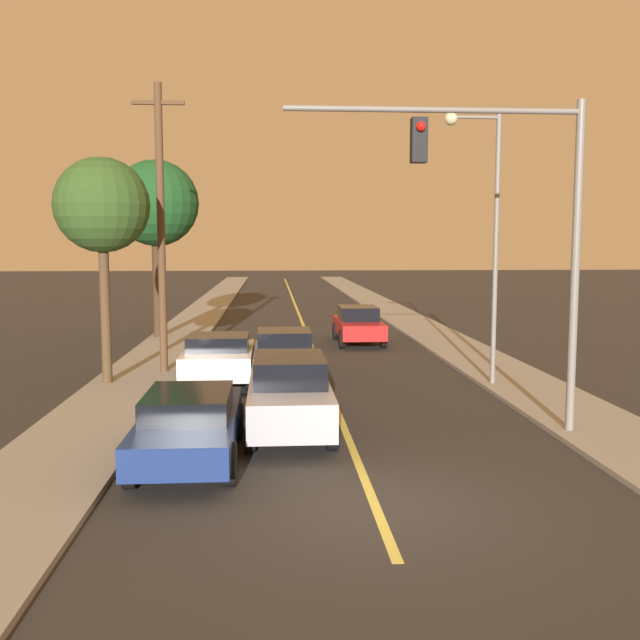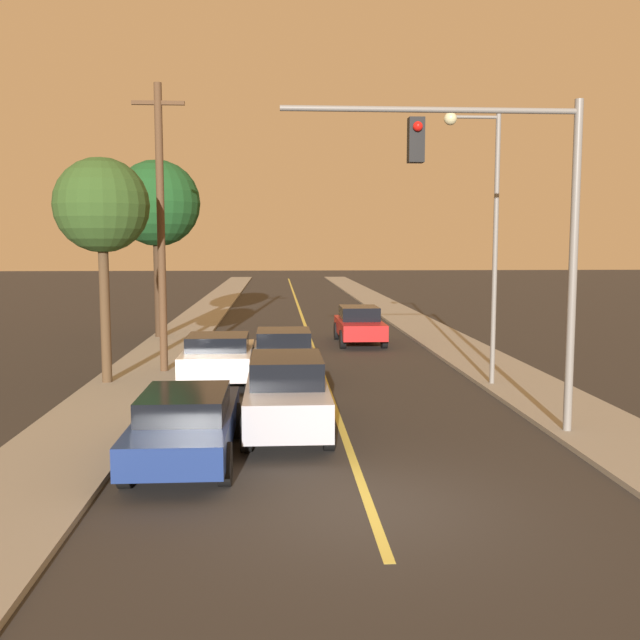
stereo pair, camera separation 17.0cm
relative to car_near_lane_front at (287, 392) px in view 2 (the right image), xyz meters
name	(u,v)px [view 2 (the right image)]	position (x,y,z in m)	size (l,w,h in m)	color
ground_plane	(370,508)	(1.23, -4.64, -0.88)	(200.00, 200.00, 0.00)	#2D2B28
road_surface	(298,307)	(1.23, 31.36, -0.87)	(8.80, 80.00, 0.01)	#2D2B28
sidewalk_left	(212,306)	(-4.42, 31.36, -0.82)	(2.50, 80.00, 0.12)	gray
sidewalk_right	(383,305)	(6.88, 31.36, -0.82)	(2.50, 80.00, 0.12)	gray
car_near_lane_front	(287,392)	(0.00, 0.00, 0.00)	(1.86, 4.89, 1.71)	#A5A8B2
car_near_lane_second	(284,355)	(0.00, 5.97, -0.10)	(1.93, 4.02, 1.55)	#A5A8B2
car_outer_lane_front	(186,422)	(-1.94, -2.00, -0.13)	(1.89, 4.83, 1.37)	navy
car_outer_lane_second	(218,357)	(-1.94, 5.64, -0.10)	(2.11, 3.98, 1.46)	white
car_far_oncoming	(359,324)	(3.21, 13.74, -0.08)	(1.88, 4.39, 1.54)	red
traffic_signal_mast	(509,206)	(4.61, -0.69, 4.01)	(6.24, 0.42, 6.96)	slate
streetlamp_right	(484,214)	(5.64, 4.54, 4.07)	(1.61, 0.36, 7.64)	slate
utility_pole_left	(161,224)	(-3.77, 7.14, 3.84)	(1.60, 0.24, 8.86)	#513823
tree_left_near	(102,207)	(-5.14, 5.38, 4.28)	(2.69, 2.69, 6.43)	#4C3823
tree_left_far	(157,205)	(-5.25, 15.66, 4.90)	(3.65, 3.65, 7.54)	#3D2B1C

